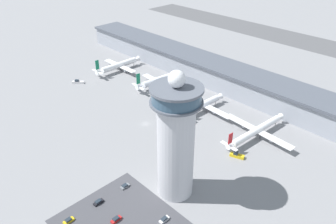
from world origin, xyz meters
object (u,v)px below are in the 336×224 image
object	(u,v)px
service_truck_catering	(78,82)
airplane_gate_delta	(257,131)
control_tower	(176,139)
airplane_gate_charlie	(203,105)
service_truck_fuel	(237,155)
airplane_gate_bravo	(157,81)
car_grey_coupe	(69,221)
car_silver_sedan	(98,202)
car_maroon_suv	(125,186)
car_black_suv	(116,219)
airplane_gate_alpha	(119,65)
car_red_hatchback	(164,220)

from	to	relation	value
service_truck_catering	airplane_gate_delta	bearing A→B (deg)	14.93
control_tower	airplane_gate_delta	xyz separation A→B (m)	(1.86, 58.87, -22.61)
control_tower	airplane_gate_charlie	size ratio (longest dim) A/B	1.37
airplane_gate_charlie	service_truck_fuel	distance (m)	46.85
airplane_gate_bravo	car_grey_coupe	xyz separation A→B (m)	(63.13, -103.30, -3.80)
airplane_gate_charlie	airplane_gate_delta	bearing A→B (deg)	-2.05
airplane_gate_charlie	airplane_gate_delta	world-z (taller)	airplane_gate_charlie
airplane_gate_bravo	airplane_gate_charlie	distance (m)	43.56
control_tower	car_silver_sedan	distance (m)	41.53
car_grey_coupe	car_silver_sedan	xyz separation A→B (m)	(-0.02, 13.53, 0.03)
airplane_gate_charlie	car_maroon_suv	distance (m)	77.15
service_truck_catering	service_truck_fuel	world-z (taller)	service_truck_fuel
control_tower	airplane_gate_bravo	xyz separation A→B (m)	(-79.58, 61.99, -22.35)
control_tower	car_black_suv	xyz separation A→B (m)	(-4.17, -27.92, -26.09)
control_tower	car_silver_sedan	bearing A→B (deg)	-120.66
airplane_gate_alpha	airplane_gate_bravo	xyz separation A→B (m)	(40.39, 2.01, -0.04)
airplane_gate_delta	car_grey_coupe	distance (m)	101.89
car_black_suv	airplane_gate_delta	bearing A→B (deg)	86.03
airplane_gate_charlie	service_truck_fuel	xyz separation A→B (m)	(40.94, -22.56, -3.04)
airplane_gate_alpha	airplane_gate_bravo	distance (m)	40.44
car_silver_sedan	car_grey_coupe	bearing A→B (deg)	-89.92
control_tower	airplane_gate_bravo	world-z (taller)	control_tower
service_truck_fuel	car_black_suv	distance (m)	66.20
car_maroon_suv	service_truck_fuel	bearing A→B (deg)	67.76
airplane_gate_alpha	airplane_gate_delta	distance (m)	121.84
airplane_gate_delta	car_maroon_suv	bearing A→B (deg)	-103.99
airplane_gate_charlie	car_red_hatchback	world-z (taller)	airplane_gate_charlie
car_black_suv	airplane_gate_charlie	bearing A→B (deg)	109.89
car_black_suv	service_truck_fuel	bearing A→B (deg)	82.15
airplane_gate_delta	service_truck_catering	world-z (taller)	airplane_gate_delta
airplane_gate_delta	car_grey_coupe	bearing A→B (deg)	-100.36
car_silver_sedan	car_black_suv	xyz separation A→B (m)	(12.30, -0.14, 0.04)
service_truck_fuel	car_maroon_suv	bearing A→B (deg)	-112.24
airplane_gate_alpha	airplane_gate_delta	bearing A→B (deg)	-0.52
airplane_gate_bravo	car_red_hatchback	distance (m)	116.90
car_grey_coupe	car_red_hatchback	size ratio (longest dim) A/B	0.95
airplane_gate_bravo	service_truck_fuel	world-z (taller)	airplane_gate_bravo
car_maroon_suv	car_red_hatchback	size ratio (longest dim) A/B	0.92
service_truck_catering	airplane_gate_charlie	bearing A→B (deg)	21.77
service_truck_catering	car_red_hatchback	size ratio (longest dim) A/B	1.68
airplane_gate_charlie	control_tower	bearing A→B (deg)	-59.09
service_truck_catering	car_maroon_suv	distance (m)	113.36
airplane_gate_alpha	airplane_gate_delta	size ratio (longest dim) A/B	0.87
control_tower	airplane_gate_charlie	distance (m)	73.78
car_silver_sedan	service_truck_fuel	bearing A→B (deg)	71.93
car_grey_coupe	car_red_hatchback	bearing A→B (deg)	46.78
airplane_gate_bravo	service_truck_catering	xyz separation A→B (m)	(-42.83, -36.25, -3.46)
car_silver_sedan	car_black_suv	size ratio (longest dim) A/B	0.99
car_red_hatchback	service_truck_catering	bearing A→B (deg)	162.89
airplane_gate_alpha	airplane_gate_delta	world-z (taller)	airplane_gate_alpha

